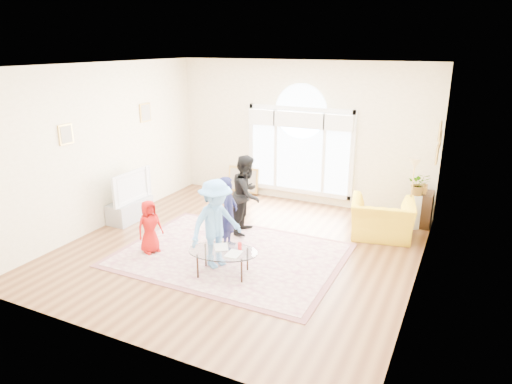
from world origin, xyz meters
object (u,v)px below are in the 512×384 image
at_px(tv_console, 130,210).
at_px(coffee_table, 223,252).
at_px(armchair, 382,219).
at_px(area_rug, 230,255).
at_px(television, 128,186).

distance_m(tv_console, coffee_table, 3.22).
distance_m(tv_console, armchair, 5.11).
distance_m(area_rug, coffee_table, 0.81).
distance_m(television, armchair, 5.11).
bearing_deg(armchair, coffee_table, 41.82).
height_order(television, armchair, television).
xyz_separation_m(tv_console, television, (0.01, -0.00, 0.53)).
height_order(area_rug, coffee_table, coffee_table).
xyz_separation_m(television, armchair, (4.92, 1.35, -0.37)).
distance_m(area_rug, television, 2.87).
bearing_deg(coffee_table, tv_console, 142.99).
distance_m(tv_console, television, 0.53).
bearing_deg(area_rug, tv_console, 167.67).
relative_size(television, coffee_table, 0.90).
distance_m(coffee_table, armchair, 3.27).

